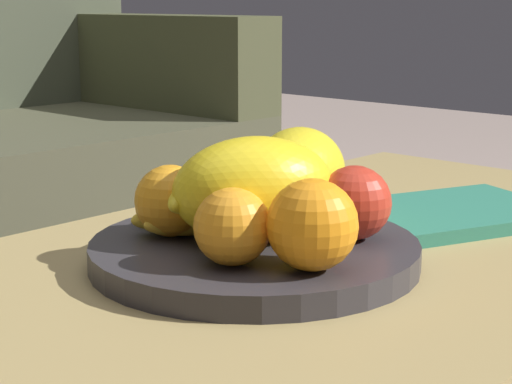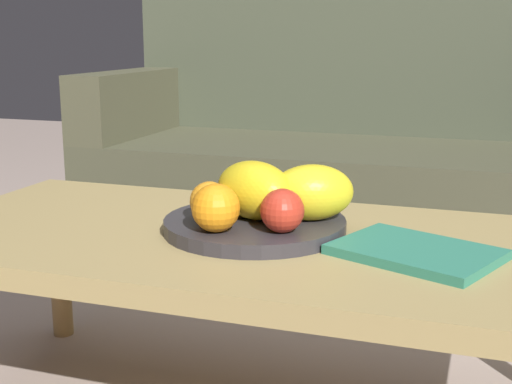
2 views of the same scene
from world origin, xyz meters
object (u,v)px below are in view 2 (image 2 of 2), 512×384
at_px(banana_bunch, 261,196).
at_px(magazine, 416,252).
at_px(melon_large_front, 256,190).
at_px(orange_left, 245,189).
at_px(orange_right, 216,208).
at_px(fruit_bowl, 256,225).
at_px(orange_front, 210,201).
at_px(melon_smaller_beside, 312,192).
at_px(apple_front, 282,211).
at_px(coffee_table, 252,255).
at_px(couch, 355,170).

height_order(banana_bunch, magazine, banana_bunch).
height_order(melon_large_front, banana_bunch, melon_large_front).
height_order(orange_left, orange_right, orange_right).
height_order(fruit_bowl, orange_right, orange_right).
bearing_deg(orange_right, orange_left, 93.23).
relative_size(orange_front, orange_left, 0.97).
distance_m(melon_smaller_beside, apple_front, 0.10).
distance_m(apple_front, banana_bunch, 0.16).
distance_m(coffee_table, magazine, 0.30).
xyz_separation_m(couch, orange_left, (-0.02, -1.01, 0.15)).
distance_m(melon_large_front, banana_bunch, 0.07).
xyz_separation_m(melon_smaller_beside, orange_left, (-0.14, 0.05, -0.01)).
bearing_deg(melon_large_front, fruit_bowl, -49.96).
bearing_deg(magazine, orange_front, -159.88).
bearing_deg(orange_front, couch, 87.36).
bearing_deg(orange_front, magazine, -2.24).
height_order(couch, orange_right, couch).
xyz_separation_m(melon_smaller_beside, apple_front, (-0.03, -0.10, -0.01)).
xyz_separation_m(coffee_table, fruit_bowl, (0.00, 0.02, 0.05)).
distance_m(orange_left, banana_bunch, 0.04).
distance_m(fruit_bowl, orange_left, 0.10).
height_order(couch, fruit_bowl, couch).
relative_size(coffee_table, fruit_bowl, 3.81).
bearing_deg(melon_smaller_beside, apple_front, -105.46).
xyz_separation_m(couch, magazine, (0.32, -1.14, 0.09)).
bearing_deg(fruit_bowl, orange_front, -151.95).
distance_m(orange_left, magazine, 0.37).
height_order(couch, orange_left, couch).
bearing_deg(orange_left, orange_front, -103.37).
height_order(fruit_bowl, orange_left, orange_left).
xyz_separation_m(melon_large_front, orange_front, (-0.07, -0.04, -0.02)).
height_order(apple_front, banana_bunch, apple_front).
xyz_separation_m(orange_left, banana_bunch, (0.04, -0.01, -0.01)).
distance_m(orange_front, apple_front, 0.15).
xyz_separation_m(fruit_bowl, orange_right, (-0.04, -0.10, 0.05)).
bearing_deg(magazine, orange_right, -149.30).
distance_m(couch, apple_front, 1.17).
relative_size(orange_left, apple_front, 0.98).
bearing_deg(magazine, melon_large_front, -168.18).
bearing_deg(magazine, couch, 127.86).
bearing_deg(apple_front, orange_right, -163.00).
xyz_separation_m(coffee_table, orange_right, (-0.04, -0.08, 0.11)).
bearing_deg(couch, magazine, -74.49).
bearing_deg(coffee_table, banana_bunch, 96.44).
relative_size(coffee_table, orange_left, 17.18).
xyz_separation_m(orange_right, apple_front, (0.11, 0.03, -0.00)).
relative_size(orange_left, orange_right, 0.89).
distance_m(orange_front, banana_bunch, 0.12).
xyz_separation_m(melon_smaller_beside, orange_front, (-0.17, -0.07, -0.01)).
relative_size(fruit_bowl, melon_smaller_beside, 2.18).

